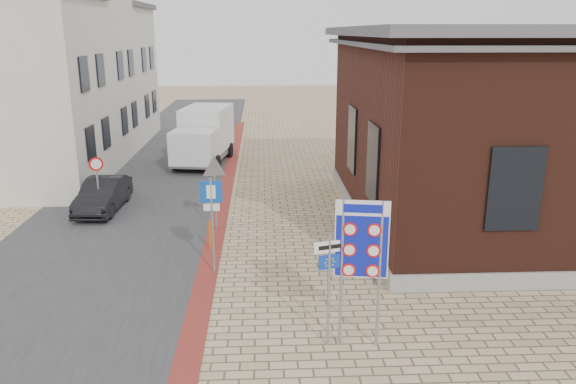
{
  "coord_description": "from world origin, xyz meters",
  "views": [
    {
      "loc": [
        -0.38,
        -12.4,
        6.64
      ],
      "look_at": [
        0.34,
        3.07,
        2.2
      ],
      "focal_mm": 35.0,
      "sensor_mm": 36.0,
      "label": 1
    }
  ],
  "objects_px": {
    "border_sign": "(362,242)",
    "essen_sign": "(329,272)",
    "box_truck": "(204,135)",
    "parking_sign": "(212,208)",
    "bollard": "(210,235)",
    "sedan": "(103,195)"
  },
  "relations": [
    {
      "from": "sedan",
      "to": "border_sign",
      "type": "xyz_separation_m",
      "value": [
        8.17,
        -10.01,
        1.78
      ]
    },
    {
      "from": "box_truck",
      "to": "essen_sign",
      "type": "bearing_deg",
      "value": -67.89
    },
    {
      "from": "essen_sign",
      "to": "border_sign",
      "type": "bearing_deg",
      "value": -16.38
    },
    {
      "from": "border_sign",
      "to": "bollard",
      "type": "bearing_deg",
      "value": 131.91
    },
    {
      "from": "sedan",
      "to": "border_sign",
      "type": "distance_m",
      "value": 13.05
    },
    {
      "from": "bollard",
      "to": "sedan",
      "type": "bearing_deg",
      "value": 136.28
    },
    {
      "from": "sedan",
      "to": "box_truck",
      "type": "distance_m",
      "value": 8.66
    },
    {
      "from": "sedan",
      "to": "bollard",
      "type": "relative_size",
      "value": 4.02
    },
    {
      "from": "border_sign",
      "to": "essen_sign",
      "type": "bearing_deg",
      "value": -171.0
    },
    {
      "from": "border_sign",
      "to": "parking_sign",
      "type": "distance_m",
      "value": 5.31
    },
    {
      "from": "box_truck",
      "to": "border_sign",
      "type": "relative_size",
      "value": 1.71
    },
    {
      "from": "essen_sign",
      "to": "parking_sign",
      "type": "relative_size",
      "value": 0.93
    },
    {
      "from": "box_truck",
      "to": "border_sign",
      "type": "height_order",
      "value": "border_sign"
    },
    {
      "from": "parking_sign",
      "to": "border_sign",
      "type": "bearing_deg",
      "value": -47.52
    },
    {
      "from": "border_sign",
      "to": "essen_sign",
      "type": "distance_m",
      "value": 0.95
    },
    {
      "from": "border_sign",
      "to": "bollard",
      "type": "distance_m",
      "value": 7.14
    },
    {
      "from": "box_truck",
      "to": "essen_sign",
      "type": "distance_m",
      "value": 18.59
    },
    {
      "from": "essen_sign",
      "to": "box_truck",
      "type": "bearing_deg",
      "value": 87.32
    },
    {
      "from": "essen_sign",
      "to": "bollard",
      "type": "xyz_separation_m",
      "value": [
        -3.06,
        5.77,
        -1.26
      ]
    },
    {
      "from": "essen_sign",
      "to": "parking_sign",
      "type": "height_order",
      "value": "parking_sign"
    },
    {
      "from": "essen_sign",
      "to": "bollard",
      "type": "distance_m",
      "value": 6.65
    },
    {
      "from": "sedan",
      "to": "parking_sign",
      "type": "distance_m",
      "value": 7.76
    }
  ]
}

